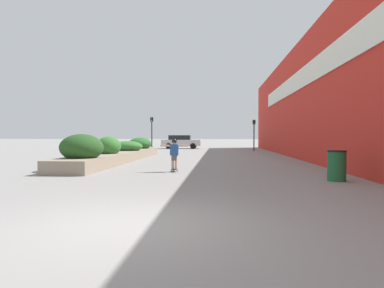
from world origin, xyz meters
TOP-DOWN VIEW (x-y plane):
  - ground_plane at (0.00, 0.00)m, footprint 300.00×300.00m
  - building_wall_right at (6.96, 16.82)m, footprint 0.67×44.83m
  - planter_box at (-4.42, 14.34)m, footprint 1.99×15.42m
  - skateboard at (-0.34, 8.71)m, footprint 0.28×0.62m
  - skateboarder at (-0.34, 8.71)m, footprint 1.22×0.22m
  - trash_bin at (5.50, 6.17)m, footprint 0.63×0.63m
  - car_leftmost at (13.21, 33.32)m, footprint 4.69×2.02m
  - car_center_left at (-2.91, 34.74)m, footprint 4.62×2.03m
  - traffic_light_left at (-5.33, 29.12)m, footprint 0.28×0.30m
  - traffic_light_right at (5.08, 29.00)m, footprint 0.28×0.30m

SIDE VIEW (x-z plane):
  - ground_plane at x=0.00m, z-range 0.00..0.00m
  - skateboard at x=-0.34m, z-range 0.02..0.12m
  - trash_bin at x=5.50m, z-range 0.00..1.03m
  - planter_box at x=-4.42m, z-range -0.24..1.36m
  - car_leftmost at x=13.21m, z-range 0.05..1.51m
  - car_center_left at x=-2.91m, z-range 0.04..1.63m
  - skateboarder at x=-0.34m, z-range 0.24..1.54m
  - traffic_light_right at x=5.08m, z-range 0.59..3.71m
  - traffic_light_left at x=-5.33m, z-range 0.63..4.07m
  - building_wall_right at x=6.96m, z-range 0.02..7.63m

